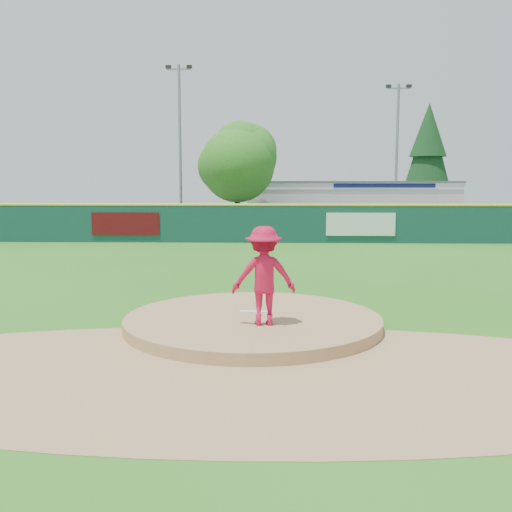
{
  "coord_description": "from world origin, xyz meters",
  "views": [
    {
      "loc": [
        0.48,
        -11.99,
        3.05
      ],
      "look_at": [
        0.0,
        2.0,
        1.3
      ],
      "focal_mm": 40.0,
      "sensor_mm": 36.0,
      "label": 1
    }
  ],
  "objects_px": {
    "conifer_tree": "(428,154)",
    "light_pole_left": "(180,140)",
    "van": "(215,222)",
    "playground_slide": "(72,222)",
    "pool_building_grp": "(348,203)",
    "deciduous_tree": "(237,161)",
    "light_pole_right": "(397,149)",
    "pitcher": "(264,276)"
  },
  "relations": [
    {
      "from": "conifer_tree",
      "to": "light_pole_left",
      "type": "bearing_deg",
      "value": -154.65
    },
    {
      "from": "conifer_tree",
      "to": "light_pole_left",
      "type": "height_order",
      "value": "light_pole_left"
    },
    {
      "from": "van",
      "to": "playground_slide",
      "type": "bearing_deg",
      "value": 84.46
    },
    {
      "from": "playground_slide",
      "to": "pool_building_grp",
      "type": "bearing_deg",
      "value": 27.51
    },
    {
      "from": "playground_slide",
      "to": "conifer_tree",
      "type": "bearing_deg",
      "value": 28.15
    },
    {
      "from": "deciduous_tree",
      "to": "light_pole_left",
      "type": "distance_m",
      "value": 4.72
    },
    {
      "from": "deciduous_tree",
      "to": "conifer_tree",
      "type": "height_order",
      "value": "conifer_tree"
    },
    {
      "from": "deciduous_tree",
      "to": "conifer_tree",
      "type": "bearing_deg",
      "value": 36.25
    },
    {
      "from": "playground_slide",
      "to": "light_pole_left",
      "type": "height_order",
      "value": "light_pole_left"
    },
    {
      "from": "deciduous_tree",
      "to": "light_pole_left",
      "type": "bearing_deg",
      "value": 153.43
    },
    {
      "from": "conifer_tree",
      "to": "pool_building_grp",
      "type": "bearing_deg",
      "value": -150.22
    },
    {
      "from": "pool_building_grp",
      "to": "light_pole_left",
      "type": "height_order",
      "value": "light_pole_left"
    },
    {
      "from": "deciduous_tree",
      "to": "light_pole_left",
      "type": "xyz_separation_m",
      "value": [
        -4.0,
        2.0,
        1.5
      ]
    },
    {
      "from": "playground_slide",
      "to": "light_pole_right",
      "type": "relative_size",
      "value": 0.29
    },
    {
      "from": "pool_building_grp",
      "to": "deciduous_tree",
      "type": "height_order",
      "value": "deciduous_tree"
    },
    {
      "from": "playground_slide",
      "to": "conifer_tree",
      "type": "xyz_separation_m",
      "value": [
        25.02,
        13.39,
        4.74
      ]
    },
    {
      "from": "pitcher",
      "to": "van",
      "type": "relative_size",
      "value": 0.37
    },
    {
      "from": "pool_building_grp",
      "to": "deciduous_tree",
      "type": "bearing_deg",
      "value": -138.84
    },
    {
      "from": "pitcher",
      "to": "pool_building_grp",
      "type": "height_order",
      "value": "pool_building_grp"
    },
    {
      "from": "pitcher",
      "to": "van",
      "type": "height_order",
      "value": "pitcher"
    },
    {
      "from": "playground_slide",
      "to": "deciduous_tree",
      "type": "distance_m",
      "value": 10.96
    },
    {
      "from": "light_pole_left",
      "to": "light_pole_right",
      "type": "bearing_deg",
      "value": 7.59
    },
    {
      "from": "van",
      "to": "conifer_tree",
      "type": "distance_m",
      "value": 21.31
    },
    {
      "from": "van",
      "to": "light_pole_left",
      "type": "distance_m",
      "value": 7.11
    },
    {
      "from": "pitcher",
      "to": "deciduous_tree",
      "type": "relative_size",
      "value": 0.27
    },
    {
      "from": "pool_building_grp",
      "to": "light_pole_right",
      "type": "distance_m",
      "value": 5.75
    },
    {
      "from": "light_pole_left",
      "to": "pitcher",
      "type": "bearing_deg",
      "value": -77.3
    },
    {
      "from": "playground_slide",
      "to": "deciduous_tree",
      "type": "height_order",
      "value": "deciduous_tree"
    },
    {
      "from": "pool_building_grp",
      "to": "light_pole_left",
      "type": "xyz_separation_m",
      "value": [
        -12.0,
        -4.99,
        4.39
      ]
    },
    {
      "from": "playground_slide",
      "to": "deciduous_tree",
      "type": "relative_size",
      "value": 0.39
    },
    {
      "from": "pitcher",
      "to": "pool_building_grp",
      "type": "relative_size",
      "value": 0.13
    },
    {
      "from": "van",
      "to": "light_pole_right",
      "type": "xyz_separation_m",
      "value": [
        12.28,
        5.89,
        4.79
      ]
    },
    {
      "from": "pitcher",
      "to": "playground_slide",
      "type": "relative_size",
      "value": 0.69
    },
    {
      "from": "van",
      "to": "conifer_tree",
      "type": "xyz_separation_m",
      "value": [
        16.28,
        12.89,
        4.78
      ]
    },
    {
      "from": "van",
      "to": "light_pole_left",
      "type": "xyz_separation_m",
      "value": [
        -2.72,
        3.89,
        5.29
      ]
    },
    {
      "from": "pitcher",
      "to": "playground_slide",
      "type": "xyz_separation_m",
      "value": [
        -12.27,
        23.33,
        -0.44
      ]
    },
    {
      "from": "conifer_tree",
      "to": "light_pole_left",
      "type": "xyz_separation_m",
      "value": [
        -19.0,
        -9.0,
        0.51
      ]
    },
    {
      "from": "pitcher",
      "to": "light_pole_left",
      "type": "xyz_separation_m",
      "value": [
        -6.25,
        27.72,
        4.81
      ]
    },
    {
      "from": "pitcher",
      "to": "conifer_tree",
      "type": "xyz_separation_m",
      "value": [
        12.75,
        36.72,
        4.3
      ]
    },
    {
      "from": "pool_building_grp",
      "to": "conifer_tree",
      "type": "height_order",
      "value": "conifer_tree"
    },
    {
      "from": "pitcher",
      "to": "light_pole_left",
      "type": "distance_m",
      "value": 28.82
    },
    {
      "from": "pitcher",
      "to": "conifer_tree",
      "type": "bearing_deg",
      "value": -115.44
    }
  ]
}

